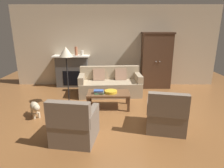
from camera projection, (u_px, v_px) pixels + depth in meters
name	position (u px, v px, depth m)	size (l,w,h in m)	color
ground_plane	(118.00, 113.00, 4.82)	(9.60, 9.60, 0.00)	brown
back_wall	(116.00, 47.00, 6.87)	(7.20, 0.10, 2.80)	beige
fireplace	(73.00, 71.00, 6.87)	(1.26, 0.48, 1.12)	#4C4947
armoire	(157.00, 60.00, 6.68)	(1.06, 0.57, 1.91)	#472D1E
couch	(111.00, 85.00, 6.10)	(1.97, 0.98, 0.86)	tan
coffee_table	(109.00, 94.00, 5.06)	(1.10, 0.60, 0.42)	brown
fruit_bowl	(111.00, 92.00, 5.01)	(0.32, 0.32, 0.07)	gold
book_stack	(99.00, 92.00, 4.96)	(0.26, 0.20, 0.09)	#427A4C
mantel_vase_terracotta	(77.00, 51.00, 6.66)	(0.10, 0.10, 0.30)	#A86042
mantel_vase_cream	(83.00, 53.00, 6.67)	(0.11, 0.11, 0.18)	beige
armchair_near_left	(75.00, 125.00, 3.58)	(0.87, 0.87, 0.88)	#756656
armchair_near_right	(166.00, 115.00, 3.97)	(0.91, 0.91, 0.88)	#756656
floor_lamp	(67.00, 55.00, 4.93)	(0.36, 0.36, 1.59)	black
dog	(36.00, 107.00, 4.55)	(0.40, 0.50, 0.39)	beige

